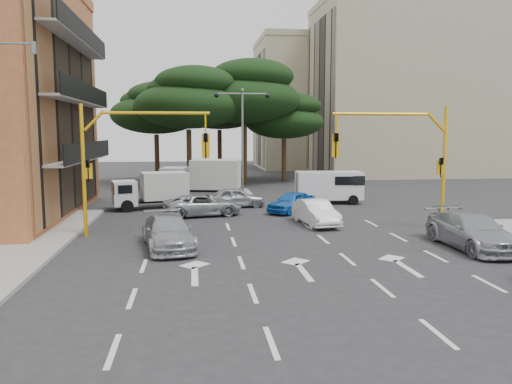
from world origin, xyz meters
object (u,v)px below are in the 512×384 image
(signal_mast_left, at_px, (124,151))
(car_blue_compact, at_px, (292,202))
(signal_mast_right, at_px, (410,150))
(street_lamp_center, at_px, (242,123))
(car_silver_cross_b, at_px, (236,197))
(car_white_hatch, at_px, (316,212))
(car_silver_parked, at_px, (472,231))
(box_truck_b, at_px, (202,179))
(van_white, at_px, (329,187))
(car_silver_wagon, at_px, (168,232))
(car_silver_cross_a, at_px, (203,205))
(box_truck_a, at_px, (151,191))

(signal_mast_left, height_order, car_blue_compact, signal_mast_left)
(signal_mast_right, distance_m, car_blue_compact, 7.99)
(street_lamp_center, distance_m, car_silver_cross_b, 7.75)
(car_white_hatch, relative_size, car_silver_parked, 0.77)
(car_silver_parked, distance_m, box_truck_b, 20.04)
(signal_mast_left, distance_m, street_lamp_center, 15.65)
(car_silver_cross_b, bearing_deg, van_white, -86.63)
(car_white_hatch, distance_m, car_silver_wagon, 8.44)
(van_white, bearing_deg, car_silver_cross_a, -60.97)
(car_silver_parked, bearing_deg, car_white_hatch, 129.53)
(signal_mast_left, xyz_separation_m, car_blue_compact, (8.90, 5.56, -3.27))
(car_silver_cross_b, distance_m, box_truck_b, 5.03)
(car_white_hatch, xyz_separation_m, van_white, (2.75, 7.49, 0.44))
(car_white_hatch, xyz_separation_m, box_truck_b, (-5.61, 11.03, 0.75))
(van_white, bearing_deg, car_silver_cross_b, -77.33)
(car_white_hatch, xyz_separation_m, car_silver_parked, (5.08, -5.91, 0.09))
(street_lamp_center, bearing_deg, car_silver_wagon, -105.83)
(car_blue_compact, relative_size, car_silver_parked, 0.72)
(signal_mast_left, distance_m, box_truck_b, 13.32)
(signal_mast_right, xyz_separation_m, street_lamp_center, (-6.80, 14.01, 1.54))
(car_silver_cross_b, bearing_deg, car_silver_parked, -150.70)
(car_silver_cross_b, relative_size, box_truck_a, 0.80)
(car_silver_wagon, distance_m, car_silver_cross_a, 7.92)
(box_truck_b, bearing_deg, car_silver_parked, -136.86)
(signal_mast_left, xyz_separation_m, car_silver_wagon, (2.05, -2.76, -3.22))
(car_blue_compact, height_order, car_silver_cross_a, car_blue_compact)
(car_silver_cross_b, height_order, van_white, van_white)
(signal_mast_right, bearing_deg, car_white_hatch, 160.47)
(box_truck_a, bearing_deg, street_lamp_center, -59.82)
(street_lamp_center, relative_size, car_silver_cross_a, 1.76)
(signal_mast_left, relative_size, car_white_hatch, 1.55)
(car_silver_cross_b, xyz_separation_m, box_truck_a, (-5.25, -0.01, 0.50))
(signal_mast_left, bearing_deg, van_white, 36.71)
(street_lamp_center, distance_m, car_white_hatch, 13.61)
(signal_mast_right, bearing_deg, car_silver_cross_b, 134.38)
(car_white_hatch, height_order, car_silver_wagon, car_silver_wagon)
(car_silver_cross_a, relative_size, box_truck_a, 0.96)
(street_lamp_center, relative_size, box_truck_b, 1.37)
(car_silver_wagon, distance_m, box_truck_b, 15.42)
(street_lamp_center, bearing_deg, car_silver_cross_a, -109.49)
(car_blue_compact, distance_m, van_white, 4.72)
(car_white_hatch, distance_m, car_silver_cross_a, 6.69)
(car_white_hatch, bearing_deg, car_silver_parked, -56.40)
(signal_mast_left, distance_m, car_silver_cross_b, 10.40)
(street_lamp_center, height_order, car_blue_compact, street_lamp_center)
(car_silver_wagon, bearing_deg, signal_mast_left, 116.67)
(car_silver_cross_a, distance_m, car_silver_parked, 14.30)
(car_blue_compact, distance_m, car_silver_cross_a, 5.31)
(car_silver_cross_b, height_order, car_silver_parked, car_silver_parked)
(car_blue_compact, bearing_deg, signal_mast_right, -4.44)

